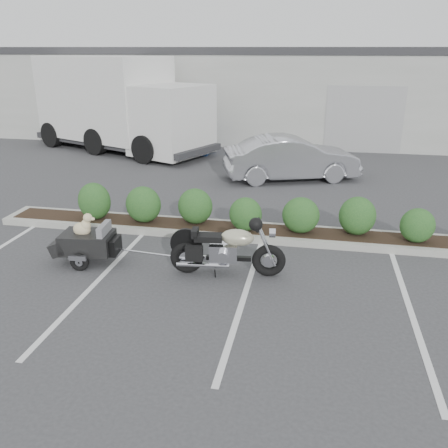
% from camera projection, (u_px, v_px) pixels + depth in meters
% --- Properties ---
extents(ground, '(90.00, 90.00, 0.00)m').
position_uv_depth(ground, '(186.00, 274.00, 8.85)').
color(ground, '#38383A').
rests_on(ground, ground).
extents(planter_kerb, '(12.00, 1.00, 0.15)m').
position_uv_depth(planter_kerb, '(255.00, 232.00, 10.66)').
color(planter_kerb, '#9E9E93').
rests_on(planter_kerb, ground).
extents(building, '(26.00, 10.00, 4.00)m').
position_uv_depth(building, '(275.00, 89.00, 23.78)').
color(building, '#9EA099').
rests_on(building, ground).
extents(motorcycle, '(2.15, 0.78, 1.24)m').
position_uv_depth(motorcycle, '(227.00, 250.00, 8.68)').
color(motorcycle, black).
rests_on(motorcycle, ground).
extents(pet_trailer, '(1.73, 0.97, 1.02)m').
position_uv_depth(pet_trailer, '(87.00, 242.00, 9.22)').
color(pet_trailer, black).
rests_on(pet_trailer, ground).
extents(sedan, '(4.45, 2.76, 1.38)m').
position_uv_depth(sedan, '(291.00, 158.00, 14.97)').
color(sedan, '#B4B4BC').
rests_on(sedan, ground).
extents(dumpster, '(1.80, 1.24, 1.18)m').
position_uv_depth(dumpster, '(189.00, 138.00, 18.89)').
color(dumpster, navy).
rests_on(dumpster, ground).
extents(delivery_truck, '(8.37, 5.54, 3.67)m').
position_uv_depth(delivery_truck, '(120.00, 106.00, 18.98)').
color(delivery_truck, silver).
rests_on(delivery_truck, ground).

